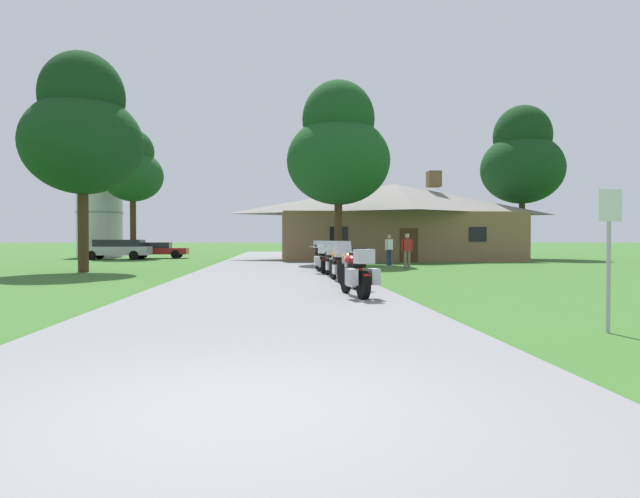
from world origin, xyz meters
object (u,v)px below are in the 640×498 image
(motorcycle_orange_second_in_row, at_px, (351,268))
(motorcycle_black_farthest_in_row, at_px, (318,257))
(bystander_white_shirt_near_lodge, at_px, (389,248))
(metal_signpost_roadside, at_px, (609,242))
(motorcycle_silver_fifth_in_row, at_px, (323,259))
(tree_left_far, at_px, (133,169))
(tree_by_lodge_front, at_px, (338,149))
(bystander_red_shirt_beside_signpost, at_px, (407,249))
(tree_left_near, at_px, (82,130))
(motorcycle_black_fourth_in_row, at_px, (331,261))
(parked_red_sedan_far_left, at_px, (159,250))
(parked_silver_suv_far_left, at_px, (117,249))
(motorcycle_red_nearest_to_camera, at_px, (357,273))
(motorcycle_orange_third_in_row, at_px, (338,264))
(metal_silo_distant, at_px, (100,207))
(tree_right_of_lodge, at_px, (522,159))

(motorcycle_orange_second_in_row, bearing_deg, motorcycle_black_farthest_in_row, 82.92)
(bystander_white_shirt_near_lodge, height_order, metal_signpost_roadside, metal_signpost_roadside)
(metal_signpost_roadside, bearing_deg, motorcycle_silver_fifth_in_row, 102.57)
(bystander_white_shirt_near_lodge, bearing_deg, motorcycle_black_farthest_in_row, -158.18)
(bystander_white_shirt_near_lodge, bearing_deg, tree_left_far, 113.28)
(tree_by_lodge_front, bearing_deg, tree_left_far, 141.64)
(motorcycle_orange_second_in_row, height_order, bystander_white_shirt_near_lodge, bystander_white_shirt_near_lodge)
(motorcycle_silver_fifth_in_row, distance_m, bystander_red_shirt_beside_signpost, 6.19)
(tree_left_near, bearing_deg, motorcycle_orange_second_in_row, -41.16)
(tree_by_lodge_front, distance_m, tree_left_near, 13.40)
(motorcycle_black_fourth_in_row, relative_size, metal_signpost_roadside, 0.97)
(metal_signpost_roadside, bearing_deg, tree_by_lodge_front, 93.88)
(tree_left_far, bearing_deg, parked_red_sedan_far_left, -4.41)
(metal_signpost_roadside, xyz_separation_m, parked_silver_suv_far_left, (-16.26, 31.77, -0.57))
(motorcycle_red_nearest_to_camera, bearing_deg, motorcycle_black_farthest_in_row, 81.52)
(motorcycle_orange_third_in_row, bearing_deg, motorcycle_orange_second_in_row, -90.56)
(metal_signpost_roadside, distance_m, tree_left_far, 37.98)
(motorcycle_orange_third_in_row, xyz_separation_m, motorcycle_black_fourth_in_row, (-0.02, 2.38, 0.00))
(motorcycle_red_nearest_to_camera, xyz_separation_m, parked_silver_suv_far_left, (-13.17, 26.97, 0.17))
(motorcycle_orange_third_in_row, height_order, metal_silo_distant, metal_silo_distant)
(motorcycle_black_fourth_in_row, relative_size, tree_right_of_lodge, 0.18)
(motorcycle_silver_fifth_in_row, height_order, tree_left_far, tree_left_far)
(metal_signpost_roadside, height_order, tree_left_near, tree_left_near)
(parked_silver_suv_far_left, bearing_deg, motorcycle_black_farthest_in_row, -139.72)
(motorcycle_red_nearest_to_camera, height_order, bystander_red_shirt_beside_signpost, bystander_red_shirt_beside_signpost)
(motorcycle_red_nearest_to_camera, relative_size, bystander_white_shirt_near_lodge, 1.25)
(bystander_red_shirt_beside_signpost, xyz_separation_m, tree_by_lodge_front, (-2.87, 4.49, 5.56))
(motorcycle_orange_second_in_row, relative_size, tree_right_of_lodge, 0.18)
(motorcycle_orange_second_in_row, relative_size, tree_left_far, 0.22)
(motorcycle_silver_fifth_in_row, bearing_deg, parked_red_sedan_far_left, 117.90)
(motorcycle_orange_second_in_row, height_order, motorcycle_orange_third_in_row, same)
(bystander_red_shirt_beside_signpost, bearing_deg, motorcycle_black_farthest_in_row, -156.58)
(parked_silver_suv_far_left, bearing_deg, motorcycle_red_nearest_to_camera, -153.87)
(motorcycle_red_nearest_to_camera, xyz_separation_m, metal_silo_distant, (-16.13, 32.53, 3.39))
(tree_by_lodge_front, relative_size, parked_silver_suv_far_left, 2.24)
(motorcycle_silver_fifth_in_row, distance_m, metal_signpost_roadside, 14.47)
(motorcycle_orange_third_in_row, relative_size, tree_left_near, 0.22)
(motorcycle_orange_third_in_row, bearing_deg, tree_right_of_lodge, 50.27)
(motorcycle_silver_fifth_in_row, relative_size, bystander_red_shirt_beside_signpost, 1.23)
(motorcycle_black_farthest_in_row, bearing_deg, metal_signpost_roadside, -78.76)
(motorcycle_orange_second_in_row, xyz_separation_m, tree_left_near, (-10.36, 9.06, 5.46))
(bystander_white_shirt_near_lodge, xyz_separation_m, tree_left_near, (-14.38, -5.53, 5.15))
(bystander_white_shirt_near_lodge, bearing_deg, tree_by_lodge_front, 128.79)
(tree_left_far, xyz_separation_m, tree_by_lodge_front, (14.22, -11.26, -0.16))
(motorcycle_black_farthest_in_row, height_order, parked_silver_suv_far_left, parked_silver_suv_far_left)
(tree_by_lodge_front, bearing_deg, parked_red_sedan_far_left, 137.94)
(motorcycle_orange_second_in_row, relative_size, bystander_white_shirt_near_lodge, 1.25)
(metal_signpost_roadside, height_order, tree_right_of_lodge, tree_right_of_lodge)
(metal_signpost_roadside, bearing_deg, motorcycle_orange_second_in_row, 111.60)
(motorcycle_black_fourth_in_row, height_order, parked_silver_suv_far_left, parked_silver_suv_far_left)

